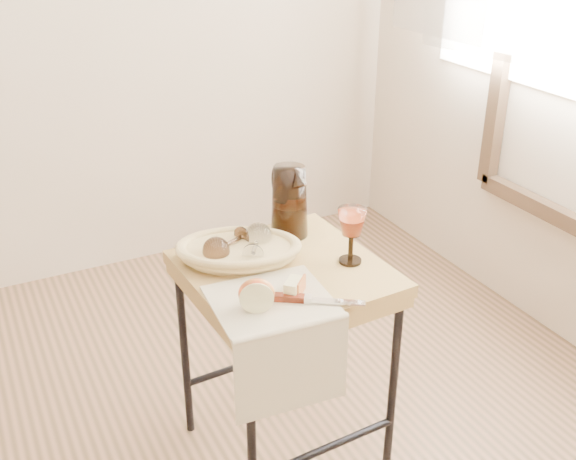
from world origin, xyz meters
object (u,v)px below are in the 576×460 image
wine_goblet (351,236)px  apple_half (257,294)px  bread_basket (239,252)px  tea_towel (271,301)px  goblet_lying_b (256,243)px  pitcher (289,201)px  goblet_lying_a (228,244)px  table_knife (312,299)px  side_table (285,364)px

wine_goblet → apple_half: 0.34m
bread_basket → tea_towel: bearing=-69.2°
goblet_lying_b → bread_basket: bearing=100.6°
tea_towel → pitcher: (0.21, 0.31, 0.10)m
bread_basket → goblet_lying_a: goblet_lying_a is taller
pitcher → wine_goblet: (0.07, -0.22, -0.03)m
pitcher → table_knife: pitcher is taller
pitcher → apple_half: size_ratio=2.85×
side_table → goblet_lying_a: 0.40m
bread_basket → side_table: bearing=-20.3°
pitcher → table_knife: 0.39m
goblet_lying_a → wine_goblet: (0.29, -0.16, 0.03)m
side_table → wine_goblet: 0.44m
bread_basket → wine_goblet: 0.31m
goblet_lying_a → goblet_lying_b: size_ratio=0.99×
goblet_lying_b → apple_half: (-0.10, -0.23, -0.00)m
tea_towel → goblet_lying_b: (0.06, 0.21, 0.05)m
tea_towel → apple_half: bearing=-155.8°
tea_towel → table_knife: 0.10m
goblet_lying_a → table_knife: goblet_lying_a is taller
wine_goblet → goblet_lying_b: bearing=149.9°
bread_basket → goblet_lying_b: goblet_lying_b is taller
side_table → table_knife: size_ratio=2.72×
apple_half → goblet_lying_b: bearing=89.3°
pitcher → goblet_lying_b: bearing=-147.1°
tea_towel → bread_basket: bearing=90.9°
goblet_lying_a → goblet_lying_b: goblet_lying_b is taller
goblet_lying_a → pitcher: 0.24m
goblet_lying_b → wine_goblet: bearing=-87.7°
bread_basket → goblet_lying_b: 0.05m
bread_basket → goblet_lying_b: bearing=2.3°
bread_basket → pitcher: bearing=46.1°
bread_basket → table_knife: bread_basket is taller
side_table → goblet_lying_b: size_ratio=5.23×
bread_basket → goblet_lying_b: (0.04, -0.02, 0.03)m
goblet_lying_b → wine_goblet: 0.26m
wine_goblet → bread_basket: bearing=151.2°
bread_basket → pitcher: (0.19, 0.08, 0.08)m
side_table → apple_half: (-0.15, -0.16, 0.37)m
goblet_lying_b → pitcher: bearing=-25.0°
tea_towel → apple_half: size_ratio=3.28×
goblet_lying_b → apple_half: bearing=-171.9°
side_table → apple_half: size_ratio=7.27×
goblet_lying_a → table_knife: 0.31m
apple_half → table_knife: (0.13, -0.04, -0.03)m
goblet_lying_a → bread_basket: bearing=128.0°
goblet_lying_a → wine_goblet: wine_goblet is taller
tea_towel → table_knife: table_knife is taller
tea_towel → wine_goblet: wine_goblet is taller
goblet_lying_a → table_knife: (0.10, -0.30, -0.03)m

